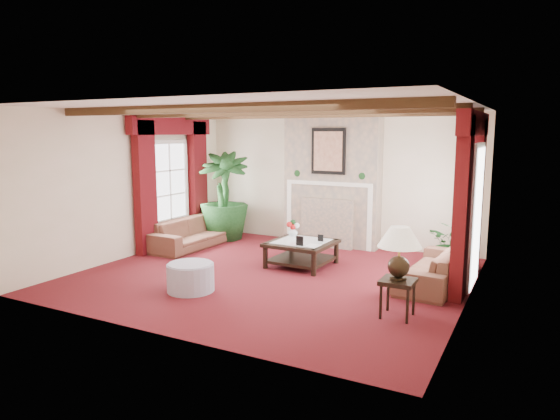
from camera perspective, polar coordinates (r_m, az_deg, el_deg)
The scene contains 23 objects.
floor at distance 8.27m, azimuth -0.81°, elevation -7.45°, with size 6.00×6.00×0.00m, color #490D13.
ceiling at distance 7.94m, azimuth -0.86°, elevation 11.58°, with size 6.00×6.00×0.00m, color white.
back_wall at distance 10.48m, azimuth 6.38°, elevation 3.49°, with size 6.00×0.02×2.70m, color beige.
left_wall at distance 9.78m, azimuth -16.49°, elevation 2.79°, with size 0.02×5.50×2.70m, color beige.
right_wall at distance 7.08m, azimuth 21.02°, elevation 0.37°, with size 0.02×5.50×2.70m, color beige.
ceiling_beams at distance 7.94m, azimuth -0.85°, elevation 11.15°, with size 6.00×3.00×0.12m, color #311F0F, non-canonical shape.
fireplace at distance 10.25m, azimuth 6.09°, elevation 10.93°, with size 2.00×0.52×2.70m, color tan, non-canonical shape.
french_door_left at distance 10.45m, azimuth -12.72°, elevation 7.60°, with size 0.10×1.10×2.16m, color white, non-canonical shape.
french_door_right at distance 8.02m, azimuth 21.98°, elevation 6.84°, with size 0.10×1.10×2.16m, color white, non-canonical shape.
curtains_left at distance 10.38m, azimuth -12.33°, elevation 9.92°, with size 0.20×2.40×2.55m, color #460911, non-canonical shape.
curtains_right at distance 8.03m, azimuth 21.36°, elevation 9.88°, with size 0.20×2.40×2.55m, color #460911, non-canonical shape.
sofa_left at distance 10.32m, azimuth -10.01°, elevation -2.08°, with size 0.62×1.99×0.77m, color #3F111B.
sofa_right at distance 8.04m, azimuth 17.23°, elevation -5.57°, with size 0.69×1.95×0.75m, color #3F111B.
potted_palm at distance 10.98m, azimuth -6.41°, elevation -0.56°, with size 1.83×2.19×1.07m, color black.
small_plant at distance 9.21m, azimuth 18.99°, elevation -4.22°, with size 1.00×1.04×0.63m, color black.
coffee_table at distance 8.79m, azimuth 2.47°, elevation -5.00°, with size 1.06×1.06×0.43m, color black, non-canonical shape.
side_table at distance 6.58m, azimuth 13.27°, elevation -9.78°, with size 0.42×0.42×0.49m, color black, non-canonical shape.
ottoman at distance 7.54m, azimuth -10.18°, elevation -7.60°, with size 0.70×0.70×0.41m, color #9996AB.
table_lamp at distance 6.42m, azimuth 13.46°, elevation -4.76°, with size 0.55×0.55×0.69m, color black, non-canonical shape.
flower_vase at distance 9.16m, azimuth 1.48°, elevation -2.49°, with size 0.23×0.23×0.17m, color silver.
book at distance 8.36m, azimuth 3.08°, elevation -3.23°, with size 0.21×0.03×0.28m, color black.
photo_frame_a at distance 8.36m, azimuth 2.26°, elevation -3.59°, with size 0.13×0.02×0.17m, color black, non-canonical shape.
photo_frame_b at distance 8.72m, azimuth 4.66°, elevation -3.23°, with size 0.10×0.02×0.13m, color black, non-canonical shape.
Camera 1 is at (3.79, -6.97, 2.33)m, focal length 32.00 mm.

